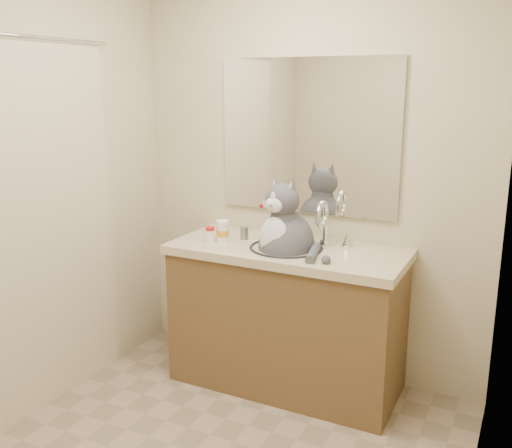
{
  "coord_description": "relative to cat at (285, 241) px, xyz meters",
  "views": [
    {
      "loc": [
        1.22,
        -1.89,
        1.75
      ],
      "look_at": [
        -0.04,
        0.65,
        1.05
      ],
      "focal_mm": 40.0,
      "sensor_mm": 36.0,
      "label": 1
    }
  ],
  "objects": [
    {
      "name": "pill_bottle_orange",
      "position": [
        -0.39,
        -0.02,
        0.02
      ],
      "size": [
        0.09,
        0.09,
        0.12
      ],
      "rotation": [
        0.0,
        0.0,
        -0.34
      ],
      "color": "white",
      "rests_on": "vanity"
    },
    {
      "name": "pill_bottle_redcap",
      "position": [
        -0.45,
        -0.06,
        0.0
      ],
      "size": [
        0.06,
        0.06,
        0.09
      ],
      "rotation": [
        0.0,
        0.0,
        -0.24
      ],
      "color": "white",
      "rests_on": "vanity"
    },
    {
      "name": "room",
      "position": [
        -0.0,
        -0.93,
        0.31
      ],
      "size": [
        2.22,
        2.52,
        2.42
      ],
      "color": "gray",
      "rests_on": "ground"
    },
    {
      "name": "grey_canister",
      "position": [
        -0.3,
        0.07,
        -0.0
      ],
      "size": [
        0.06,
        0.06,
        0.08
      ],
      "rotation": [
        0.0,
        0.0,
        0.35
      ],
      "color": "slate",
      "rests_on": "vanity"
    },
    {
      "name": "shower_curtain",
      "position": [
        -1.05,
        -0.83,
        0.14
      ],
      "size": [
        0.02,
        1.3,
        1.93
      ],
      "color": "beige",
      "rests_on": "ground"
    },
    {
      "name": "cat",
      "position": [
        0.0,
        0.0,
        0.0
      ],
      "size": [
        0.44,
        0.43,
        0.63
      ],
      "rotation": [
        0.0,
        0.0,
        -0.21
      ],
      "color": "#4A4A4F",
      "rests_on": "vanity"
    },
    {
      "name": "mirror",
      "position": [
        -0.0,
        0.3,
        0.56
      ],
      "size": [
        1.1,
        0.02,
        0.9
      ],
      "primitive_type": "cube",
      "color": "white",
      "rests_on": "room"
    },
    {
      "name": "vanity",
      "position": [
        0.0,
        0.03,
        -0.45
      ],
      "size": [
        1.34,
        0.59,
        1.12
      ],
      "color": "brown",
      "rests_on": "ground"
    }
  ]
}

